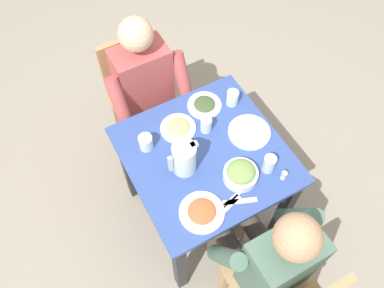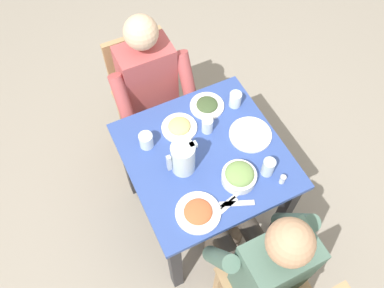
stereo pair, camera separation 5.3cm
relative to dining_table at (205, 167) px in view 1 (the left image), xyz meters
The scene contains 19 objects.
ground_plane 0.61m from the dining_table, ahead, with size 8.00×8.00×0.00m, color gray.
dining_table is the anchor object (origin of this frame).
chair_near 0.77m from the dining_table, 85.20° to the right, with size 0.40×0.40×0.88m.
diner_near 0.56m from the dining_table, 83.45° to the right, with size 0.48×0.53×1.17m.
diner_far 0.55m from the dining_table, 91.69° to the left, with size 0.48×0.53×1.17m.
water_pitcher 0.28m from the dining_table, ahead, with size 0.16×0.12×0.19m.
salad_bowl 0.29m from the dining_table, 111.56° to the left, with size 0.17×0.17×0.09m.
plate_dolmas 0.35m from the dining_table, 118.47° to the right, with size 0.19×0.19×0.04m.
plate_fries 0.27m from the dining_table, 75.17° to the right, with size 0.19×0.19×0.05m.
plate_yoghurt 0.31m from the dining_table, behind, with size 0.23×0.23×0.04m.
plate_rice_curry 0.37m from the dining_table, 56.87° to the left, with size 0.22×0.22×0.04m.
water_glass_by_pitcher 0.41m from the dining_table, 143.47° to the right, with size 0.07×0.07×0.09m, color silver.
water_glass_near_right 0.38m from the dining_table, 134.98° to the left, with size 0.06×0.06×0.11m, color silver.
water_glass_far_left 0.37m from the dining_table, 36.26° to the right, with size 0.07×0.07×0.09m, color silver.
water_glass_far_right 0.24m from the dining_table, 120.08° to the right, with size 0.06×0.06×0.09m, color silver.
salt_shaker 0.44m from the dining_table, 130.84° to the left, with size 0.03×0.03×0.05m.
fork_near 0.35m from the dining_table, 79.05° to the left, with size 0.17×0.03×0.01m, color silver.
knife_near 0.32m from the dining_table, 87.98° to the left, with size 0.18×0.02×0.01m, color silver.
fork_far 0.35m from the dining_table, 91.80° to the left, with size 0.17×0.03×0.01m, color silver.
Camera 1 is at (0.56, 0.88, 2.51)m, focal length 36.77 mm.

